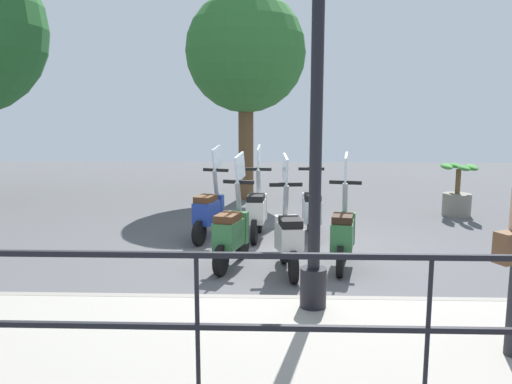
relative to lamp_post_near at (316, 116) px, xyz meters
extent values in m
plane|color=#4C4C4F|center=(2.40, 0.16, -2.05)|extent=(28.00, 28.00, 0.00)
cube|color=gray|center=(-0.80, 0.16, -1.97)|extent=(2.20, 20.00, 0.15)
cube|color=gray|center=(0.25, 0.16, -1.97)|extent=(0.10, 20.00, 0.15)
cube|color=black|center=(-1.80, 0.16, -0.85)|extent=(0.04, 16.00, 0.04)
cube|color=black|center=(-1.80, 0.16, -1.32)|extent=(0.04, 16.00, 0.04)
cylinder|color=black|center=(-1.80, -0.57, -1.37)|extent=(0.03, 0.03, 1.05)
cylinder|color=black|center=(-1.80, 0.89, -1.37)|extent=(0.03, 0.03, 1.05)
cylinder|color=black|center=(0.00, 0.00, -1.70)|extent=(0.26, 0.26, 0.40)
cylinder|color=black|center=(0.00, 0.00, 0.18)|extent=(0.12, 0.12, 4.16)
cylinder|color=brown|center=(7.20, 1.05, -0.83)|extent=(0.36, 0.36, 2.43)
sphere|color=#2D6B2D|center=(7.20, 1.05, 1.44)|extent=(2.81, 2.81, 2.81)
cylinder|color=slate|center=(5.36, -3.35, -1.82)|extent=(0.56, 0.56, 0.45)
cylinder|color=brown|center=(5.36, -3.35, -1.35)|extent=(0.10, 0.10, 0.50)
ellipsoid|color=#387A33|center=(5.61, -3.35, -1.05)|extent=(0.56, 0.16, 0.10)
ellipsoid|color=#387A33|center=(5.11, -3.35, -1.05)|extent=(0.56, 0.16, 0.10)
ellipsoid|color=#387A33|center=(5.36, -3.10, -1.05)|extent=(0.56, 0.16, 0.10)
ellipsoid|color=#387A33|center=(5.36, -3.60, -1.05)|extent=(0.56, 0.16, 0.10)
ellipsoid|color=#387A33|center=(5.54, -3.17, -1.05)|extent=(0.56, 0.16, 0.10)
ellipsoid|color=#387A33|center=(5.18, -3.53, -1.05)|extent=(0.56, 0.16, 0.10)
cylinder|color=black|center=(2.19, -0.62, -1.85)|extent=(0.41, 0.16, 0.40)
cylinder|color=black|center=(1.38, -0.46, -1.85)|extent=(0.41, 0.16, 0.40)
cube|color=#2D6B38|center=(1.70, -0.52, -1.57)|extent=(0.64, 0.39, 0.36)
cube|color=#2D6B38|center=(1.98, -0.58, -1.55)|extent=(0.18, 0.32, 0.44)
cube|color=black|center=(1.63, -0.51, -1.34)|extent=(0.44, 0.33, 0.10)
cylinder|color=gray|center=(2.04, -0.59, -1.19)|extent=(0.19, 0.11, 0.55)
cube|color=black|center=(2.04, -0.59, -0.92)|extent=(0.15, 0.44, 0.05)
cube|color=silver|center=(2.10, -0.60, -0.72)|extent=(0.39, 0.11, 0.42)
cylinder|color=black|center=(1.95, 0.25, -1.85)|extent=(0.41, 0.13, 0.40)
cylinder|color=black|center=(1.13, 0.15, -1.85)|extent=(0.41, 0.13, 0.40)
cube|color=beige|center=(1.45, 0.19, -1.57)|extent=(0.63, 0.35, 0.36)
cube|color=beige|center=(1.74, 0.23, -1.55)|extent=(0.16, 0.31, 0.44)
cube|color=black|center=(1.38, 0.18, -1.34)|extent=(0.43, 0.31, 0.10)
cylinder|color=gray|center=(1.80, 0.23, -1.19)|extent=(0.19, 0.09, 0.55)
cube|color=black|center=(1.80, 0.23, -0.92)|extent=(0.11, 0.44, 0.05)
cube|color=silver|center=(1.86, 0.24, -0.72)|extent=(0.39, 0.08, 0.42)
cylinder|color=black|center=(2.18, 0.84, -1.85)|extent=(0.41, 0.19, 0.40)
cylinder|color=black|center=(1.38, 1.07, -1.85)|extent=(0.41, 0.19, 0.40)
cube|color=#2D6B38|center=(1.70, 0.98, -1.57)|extent=(0.65, 0.43, 0.36)
cube|color=#2D6B38|center=(1.98, 0.90, -1.55)|extent=(0.20, 0.32, 0.44)
cube|color=#4C2D19|center=(1.63, 1.00, -1.34)|extent=(0.46, 0.36, 0.10)
cylinder|color=gray|center=(2.04, 0.88, -1.19)|extent=(0.20, 0.12, 0.55)
cube|color=black|center=(2.04, 0.88, -0.92)|extent=(0.18, 0.44, 0.05)
cube|color=silver|center=(2.09, 0.87, -0.72)|extent=(0.38, 0.14, 0.42)
cylinder|color=black|center=(3.86, -0.25, -1.85)|extent=(0.40, 0.08, 0.40)
cylinder|color=black|center=(3.03, -0.25, -1.85)|extent=(0.40, 0.08, 0.40)
cube|color=#B7BCC6|center=(3.36, -0.25, -1.57)|extent=(0.60, 0.29, 0.36)
cube|color=#B7BCC6|center=(3.65, -0.25, -1.55)|extent=(0.12, 0.30, 0.44)
cube|color=black|center=(3.29, -0.25, -1.34)|extent=(0.40, 0.26, 0.10)
cylinder|color=gray|center=(3.71, -0.25, -1.19)|extent=(0.18, 0.07, 0.55)
cube|color=black|center=(3.71, -0.25, -0.92)|extent=(0.06, 0.44, 0.05)
cube|color=silver|center=(3.77, -0.25, -0.72)|extent=(0.39, 0.03, 0.42)
cylinder|color=black|center=(3.77, 0.64, -1.85)|extent=(0.40, 0.11, 0.40)
cylinder|color=black|center=(2.94, 0.70, -1.85)|extent=(0.40, 0.11, 0.40)
cube|color=beige|center=(3.27, 0.68, -1.57)|extent=(0.62, 0.32, 0.36)
cube|color=beige|center=(3.56, 0.65, -1.55)|extent=(0.14, 0.31, 0.44)
cube|color=black|center=(3.20, 0.68, -1.34)|extent=(0.42, 0.29, 0.10)
cylinder|color=gray|center=(3.62, 0.65, -1.19)|extent=(0.19, 0.08, 0.55)
cube|color=black|center=(3.62, 0.65, -0.92)|extent=(0.09, 0.44, 0.05)
cube|color=silver|center=(3.68, 0.65, -0.72)|extent=(0.39, 0.06, 0.42)
cylinder|color=black|center=(3.63, 1.32, -1.85)|extent=(0.41, 0.19, 0.40)
cylinder|color=black|center=(2.83, 1.56, -1.85)|extent=(0.41, 0.19, 0.40)
cube|color=navy|center=(3.15, 1.47, -1.57)|extent=(0.66, 0.44, 0.36)
cube|color=navy|center=(3.43, 1.38, -1.55)|extent=(0.20, 0.32, 0.44)
cube|color=#4C2D19|center=(3.08, 1.49, -1.34)|extent=(0.46, 0.37, 0.10)
cylinder|color=gray|center=(3.48, 1.36, -1.19)|extent=(0.20, 0.12, 0.55)
cube|color=black|center=(3.48, 1.36, -0.92)|extent=(0.19, 0.44, 0.05)
cube|color=silver|center=(3.54, 1.35, -0.72)|extent=(0.38, 0.14, 0.42)
camera|label=1|loc=(-4.79, 0.41, 0.03)|focal=35.00mm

